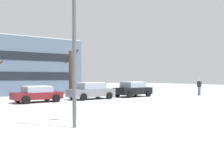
{
  "coord_description": "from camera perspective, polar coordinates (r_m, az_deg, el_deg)",
  "views": [
    {
      "loc": [
        -3.25,
        -12.29,
        2.06
      ],
      "look_at": [
        9.53,
        5.15,
        1.48
      ],
      "focal_mm": 42.72,
      "sensor_mm": 36.0,
      "label": 1
    }
  ],
  "objects": [
    {
      "name": "ground_plane",
      "position": [
        12.88,
        -21.34,
        -7.77
      ],
      "size": [
        120.0,
        120.0,
        0.0
      ],
      "primitive_type": "plane",
      "color": "white"
    },
    {
      "name": "street_lamp",
      "position": [
        11.17,
        -6.51,
        10.07
      ],
      "size": [
        1.98,
        0.36,
        6.08
      ],
      "color": "#4C4F54",
      "rests_on": "ground"
    },
    {
      "name": "parked_car_maroon",
      "position": [
        22.34,
        -15.74,
        -2.05
      ],
      "size": [
        3.92,
        2.12,
        1.33
      ],
      "color": "maroon",
      "rests_on": "ground"
    },
    {
      "name": "parked_car_gray",
      "position": [
        24.58,
        -4.52,
        -1.44
      ],
      "size": [
        4.38,
        2.21,
        1.55
      ],
      "color": "slate",
      "rests_on": "ground"
    },
    {
      "name": "parked_car_black",
      "position": [
        27.64,
        4.48,
        -1.11
      ],
      "size": [
        4.0,
        2.27,
        1.56
      ],
      "color": "black",
      "rests_on": "ground"
    },
    {
      "name": "pedestrian_crossing",
      "position": [
        31.01,
        18.16,
        -0.42
      ],
      "size": [
        0.57,
        0.44,
        1.78
      ],
      "color": "#2D334C",
      "rests_on": "ground"
    },
    {
      "name": "tree_far_mid",
      "position": [
        26.51,
        -8.79,
        2.33
      ],
      "size": [
        1.37,
        1.23,
        4.85
      ],
      "color": "#423326",
      "rests_on": "ground"
    },
    {
      "name": "building_far_right",
      "position": [
        35.22,
        -20.93,
        3.42
      ],
      "size": [
        14.17,
        10.43,
        6.56
      ],
      "color": "slate",
      "rests_on": "ground"
    }
  ]
}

